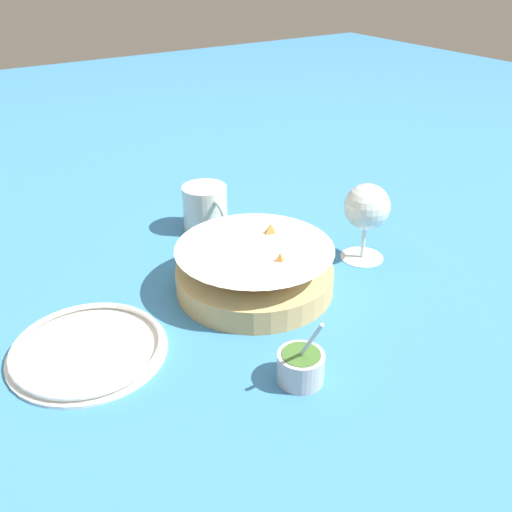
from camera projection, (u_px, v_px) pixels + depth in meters
name	position (u px, v px, depth m)	size (l,w,h in m)	color
ground_plane	(244.00, 279.00, 0.94)	(4.00, 4.00, 0.00)	teal
food_basket	(256.00, 270.00, 0.90)	(0.25, 0.25, 0.09)	tan
sauce_cup	(301.00, 366.00, 0.72)	(0.07, 0.06, 0.11)	#B7B7BC
wine_glass	(367.00, 209.00, 0.96)	(0.08, 0.08, 0.14)	silver
beer_mug	(206.00, 210.00, 1.09)	(0.12, 0.08, 0.09)	silver
side_plate	(88.00, 349.00, 0.77)	(0.22, 0.22, 0.01)	white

